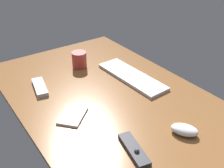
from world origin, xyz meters
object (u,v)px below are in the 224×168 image
Objects in this scene: media_remote at (134,149)px; notepad at (73,116)px; computer_mouse at (185,130)px; tv_remote at (40,87)px; coffee_mug at (79,60)px; keyboard at (132,77)px.

notepad is (-31.50, -8.57, -0.47)cm from media_remote.
computer_mouse reaches higher than media_remote.
tv_remote is at bearing -174.58° from notepad.
coffee_mug is at bearing 179.06° from media_remote.
keyboard is 2.32× the size of media_remote.
media_remote is 1.31× the size of notepad.
tv_remote is at bearing -156.91° from media_remote.
keyboard is at bearing 135.11° from computer_mouse.
computer_mouse is 0.59× the size of media_remote.
media_remote reaches higher than keyboard.
media_remote is 62.15cm from tv_remote.
media_remote is (43.21, -33.59, 0.14)cm from keyboard.
computer_mouse is 0.77× the size of notepad.
keyboard is at bearing 105.51° from notepad.
keyboard is 3.95× the size of computer_mouse.
media_remote is at bearing -40.37° from keyboard.
media_remote is 2.00× the size of coffee_mug.
keyboard is 48.45cm from computer_mouse.
coffee_mug reaches higher than keyboard.
computer_mouse is at bearing 92.61° from media_remote.
media_remote is (-3.94, -22.51, -0.97)cm from computer_mouse.
keyboard is 32.43cm from coffee_mug.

